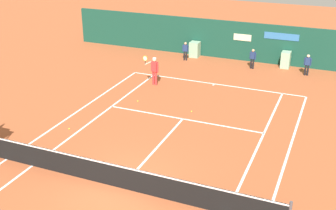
# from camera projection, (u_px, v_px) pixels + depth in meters

# --- Properties ---
(ground_plane) EXTENTS (80.00, 80.00, 0.01)m
(ground_plane) POSITION_uv_depth(u_px,v_px,m) (128.00, 180.00, 16.27)
(ground_plane) COLOR #A8512D
(tennis_net) EXTENTS (12.10, 0.10, 1.07)m
(tennis_net) POSITION_uv_depth(u_px,v_px,m) (120.00, 176.00, 15.58)
(tennis_net) COLOR #4C4C51
(tennis_net) RESTS_ON ground_plane
(sponsor_back_wall) EXTENTS (25.00, 1.02, 2.64)m
(sponsor_back_wall) POSITION_uv_depth(u_px,v_px,m) (238.00, 42.00, 29.63)
(sponsor_back_wall) COLOR #144233
(sponsor_back_wall) RESTS_ON ground_plane
(player_on_baseline) EXTENTS (0.77, 0.69, 1.89)m
(player_on_baseline) POSITION_uv_depth(u_px,v_px,m) (154.00, 69.00, 25.15)
(player_on_baseline) COLOR red
(player_on_baseline) RESTS_ON ground_plane
(ball_kid_right_post) EXTENTS (0.44, 0.22, 1.32)m
(ball_kid_right_post) POSITION_uv_depth(u_px,v_px,m) (253.00, 57.00, 28.00)
(ball_kid_right_post) COLOR black
(ball_kid_right_post) RESTS_ON ground_plane
(ball_kid_left_post) EXTENTS (0.43, 0.21, 1.29)m
(ball_kid_left_post) POSITION_uv_depth(u_px,v_px,m) (185.00, 50.00, 29.66)
(ball_kid_left_post) COLOR black
(ball_kid_left_post) RESTS_ON ground_plane
(ball_kid_centre_post) EXTENTS (0.45, 0.19, 1.35)m
(ball_kid_centre_post) POSITION_uv_depth(u_px,v_px,m) (307.00, 63.00, 26.77)
(ball_kid_centre_post) COLOR black
(ball_kid_centre_post) RESTS_ON ground_plane
(tennis_ball_mid_court) EXTENTS (0.07, 0.07, 0.07)m
(tennis_ball_mid_court) POSITION_uv_depth(u_px,v_px,m) (138.00, 101.00, 23.18)
(tennis_ball_mid_court) COLOR #CCE033
(tennis_ball_mid_court) RESTS_ON ground_plane
(tennis_ball_by_sideline) EXTENTS (0.07, 0.07, 0.07)m
(tennis_ball_by_sideline) POSITION_uv_depth(u_px,v_px,m) (69.00, 129.00, 20.13)
(tennis_ball_by_sideline) COLOR #CCE033
(tennis_ball_by_sideline) RESTS_ON ground_plane
(tennis_ball_near_service_line) EXTENTS (0.07, 0.07, 0.07)m
(tennis_ball_near_service_line) POSITION_uv_depth(u_px,v_px,m) (191.00, 111.00, 21.94)
(tennis_ball_near_service_line) COLOR #CCE033
(tennis_ball_near_service_line) RESTS_ON ground_plane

